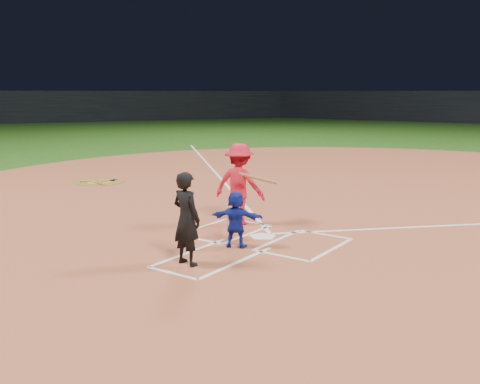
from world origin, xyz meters
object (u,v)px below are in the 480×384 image
Objects in this scene: home_plate at (263,237)px; batter_at_plate at (239,184)px; on_deck_circle at (99,182)px; umpire at (186,219)px; catcher at (236,219)px.

home_plate is 0.32× the size of batter_at_plate.
umpire is (8.19, -5.02, 0.82)m from on_deck_circle.
catcher is (8.27, -3.65, 0.55)m from on_deck_circle.
on_deck_circle is 9.06m from catcher.
batter_at_plate is (-1.05, 0.66, 0.92)m from home_plate.
home_plate is 1.54m from batter_at_plate.
catcher reaches higher than on_deck_circle.
home_plate is at bearing -31.91° from batter_at_plate.
batter_at_plate reaches higher than home_plate.
on_deck_circle is at bearing -44.34° from catcher.
catcher is 0.68× the size of umpire.
on_deck_circle is at bearing -18.22° from home_plate.
home_plate is at bearing -112.67° from catcher.
batter_at_plate is at bearing -31.91° from home_plate.
on_deck_circle is (-8.31, 2.74, -0.00)m from home_plate.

